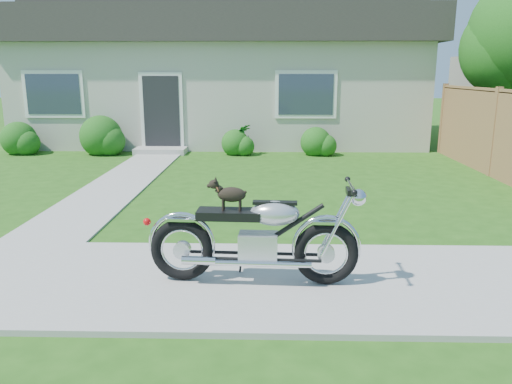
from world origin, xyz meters
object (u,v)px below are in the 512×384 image
Objects in this scene: fence at (495,133)px; potted_plant_right at (244,139)px; motorcycle_with_dog at (258,237)px; house at (224,73)px; potted_plant_left at (95,140)px.

fence reaches higher than potted_plant_right.
potted_plant_right is at bearing 152.97° from fence.
potted_plant_right is at bearing 96.41° from motorcycle_with_dog.
house is 3.95m from potted_plant_right.
house reaches higher than motorcycle_with_dog.
fence is (6.30, -6.24, -1.22)m from house.
house is 5.67× the size of motorcycle_with_dog.
potted_plant_right is at bearing 0.00° from potted_plant_left.
house is at bearing 99.17° from motorcycle_with_dog.
fence is at bearing -44.74° from house.
motorcycle_with_dog is (-4.92, -5.85, -0.41)m from fence.
potted_plant_left is at bearing 120.98° from motorcycle_with_dog.
motorcycle_with_dog reaches higher than potted_plant_right.
house reaches higher than potted_plant_right.
house is at bearing 46.40° from potted_plant_left.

